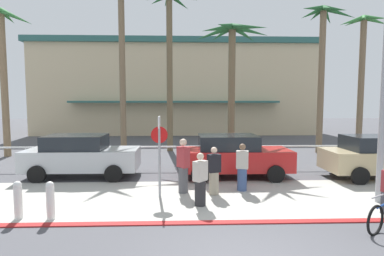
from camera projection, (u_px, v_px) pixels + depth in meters
name	position (u px, v px, depth m)	size (l,w,h in m)	color
ground_plane	(206.00, 162.00, 15.47)	(80.00, 80.00, 0.00)	#4C4C51
sidewalk_strip	(220.00, 198.00, 9.70)	(44.00, 4.00, 0.02)	#ADAAA0
curb_paint	(231.00, 222.00, 7.70)	(44.00, 0.24, 0.03)	maroon
building_backdrop	(176.00, 88.00, 31.00)	(26.19, 9.47, 8.62)	beige
rail_fence	(208.00, 150.00, 13.91)	(20.83, 0.08, 1.04)	white
stop_sign_bike_lane	(159.00, 144.00, 9.67)	(0.52, 0.56, 2.56)	gray
bollard_1	(50.00, 200.00, 7.87)	(0.20, 0.20, 1.00)	white
bollard_2	(18.00, 200.00, 7.90)	(0.20, 0.20, 1.00)	white
palm_tree_1	(1.00, 46.00, 16.57)	(3.17, 2.88, 8.01)	#846B4C
palm_tree_2	(121.00, 31.00, 18.06)	(2.97, 3.56, 9.94)	#756047
palm_tree_3	(170.00, 38.00, 18.47)	(3.18, 2.85, 9.47)	brown
palm_tree_4	(232.00, 53.00, 15.67)	(3.74, 3.51, 6.94)	brown
palm_tree_5	(323.00, 46.00, 17.81)	(3.49, 3.14, 8.50)	#756047
palm_tree_6	(363.00, 55.00, 18.80)	(3.09, 2.85, 8.23)	#756047
car_silver_1	(81.00, 155.00, 12.35)	(4.40, 2.02, 1.69)	#B2B7BC
car_red_2	(233.00, 156.00, 12.30)	(4.40, 2.02, 1.69)	red
car_tan_3	(381.00, 157.00, 12.10)	(4.40, 2.02, 1.69)	tan
pedestrian_0	(242.00, 169.00, 10.40)	(0.45, 0.39, 1.61)	#384C7A
pedestrian_1	(183.00, 168.00, 10.15)	(0.45, 0.48, 1.81)	#4C4C51
pedestrian_2	(214.00, 173.00, 9.98)	(0.46, 0.40, 1.56)	gray
pedestrian_3	(200.00, 182.00, 8.90)	(0.46, 0.47, 1.56)	#232326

